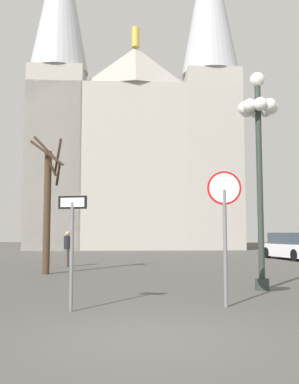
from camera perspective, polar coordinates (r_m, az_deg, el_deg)
name	(u,v)px	position (r m, az deg, el deg)	size (l,w,h in m)	color
ground_plane	(147,340)	(6.41, -0.38, -18.91)	(120.00, 120.00, 0.00)	#514F4C
cathedral	(135,144)	(42.29, -1.98, 6.32)	(20.19, 15.04, 31.62)	#ADA89E
stop_sign	(225,213)	(9.04, 9.89, -2.68)	(0.70, 0.08, 2.77)	slate
one_way_arrow_sign	(72,238)	(8.53, -10.20, -6.01)	(0.58, 0.11, 2.21)	slate
street_lamp	(259,132)	(12.17, 14.20, 7.69)	(1.09, 1.09, 5.88)	#2D3833
bare_tree	(48,204)	(16.28, -13.28, -1.60)	(1.21, 1.30, 4.98)	#473323
parked_car_near_white	(293,247)	(25.75, 18.39, -6.89)	(2.99, 4.70, 1.49)	silver
pedestrian_walking	(67,245)	(19.55, -10.78, -6.94)	(0.32, 0.32, 1.56)	#594C47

